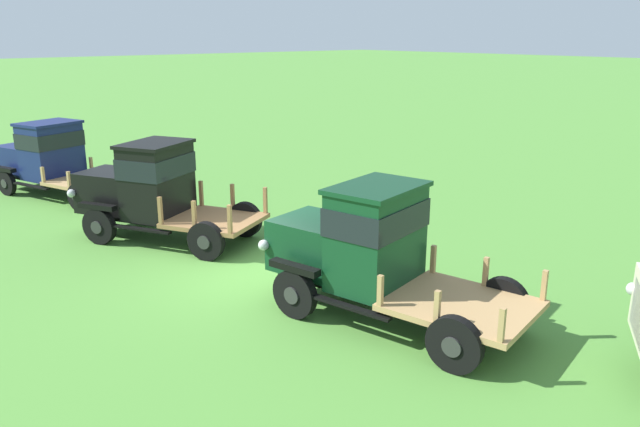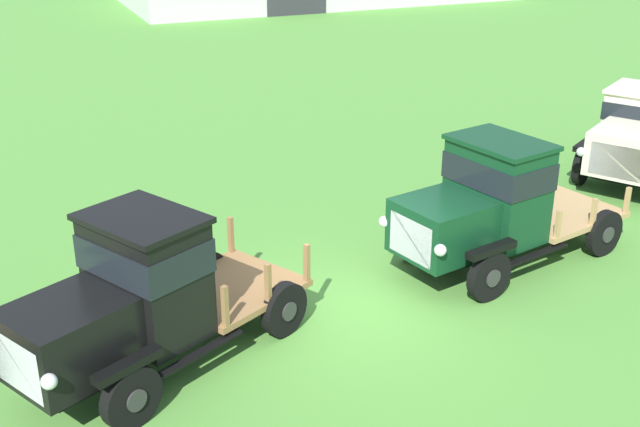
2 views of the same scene
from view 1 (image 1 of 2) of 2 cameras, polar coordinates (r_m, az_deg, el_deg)
name	(u,v)px [view 1 (image 1 of 2)]	position (r m, az deg, el deg)	size (l,w,h in m)	color
ground_plane	(253,274)	(13.05, -6.13, -5.52)	(240.00, 240.00, 0.00)	#518E38
vintage_truck_foreground_near	(49,157)	(20.88, -23.51, 4.74)	(5.52, 3.25, 2.22)	black
vintage_truck_second_in_line	(150,189)	(15.46, -15.26, 2.19)	(4.86, 3.57, 2.35)	black
vintage_truck_midrow_center	(367,248)	(10.87, 4.36, -3.15)	(5.05, 2.83, 2.36)	black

